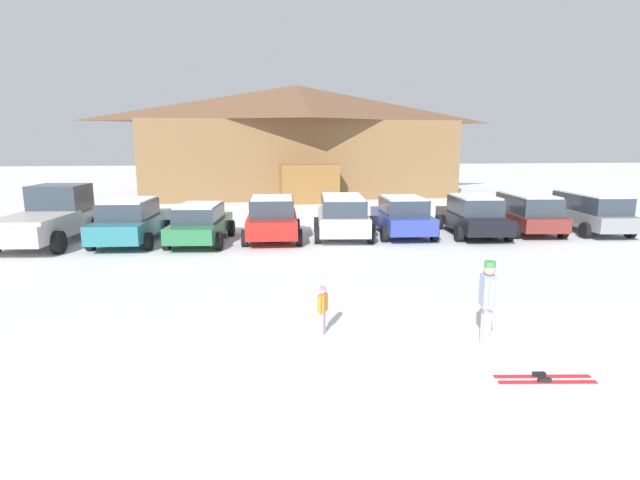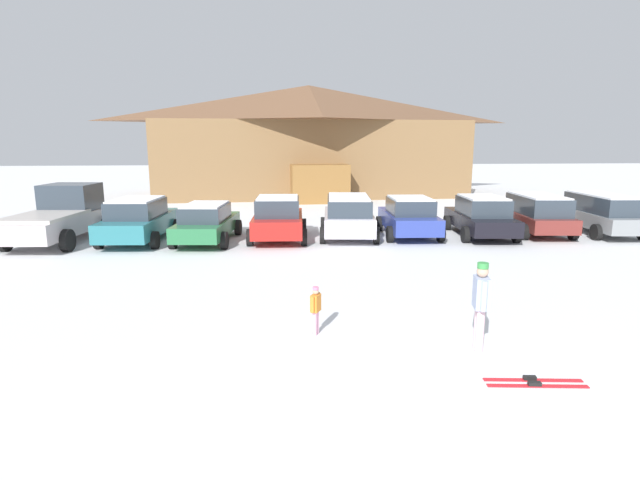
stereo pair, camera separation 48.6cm
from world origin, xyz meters
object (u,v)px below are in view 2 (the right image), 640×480
at_px(parked_grey_wagon, 601,212).
at_px(skier_adult_in_blue_parka, 481,301).
at_px(parked_white_suv, 348,215).
at_px(pickup_truck, 62,216).
at_px(parked_blue_hatchback, 409,216).
at_px(parked_red_sedan, 278,218).
at_px(pair_of_skis, 534,382).
at_px(parked_maroon_van, 537,213).
at_px(skier_child_in_orange_jacket, 316,308).
at_px(ski_lodge, 309,140).
at_px(parked_black_sedan, 481,216).
at_px(parked_green_coupe, 207,222).
at_px(parked_teal_hatchback, 139,220).

distance_m(parked_grey_wagon, skier_adult_in_blue_parka, 14.88).
distance_m(parked_white_suv, pickup_truck, 11.14).
distance_m(parked_blue_hatchback, skier_adult_in_blue_parka, 11.37).
xyz_separation_m(parked_red_sedan, pickup_truck, (-8.33, 0.54, 0.13)).
relative_size(parked_white_suv, pair_of_skis, 2.65).
xyz_separation_m(parked_maroon_van, pair_of_skis, (-6.79, -12.56, -0.88)).
xyz_separation_m(skier_child_in_orange_jacket, pair_of_skis, (3.30, -2.41, -0.54)).
relative_size(parked_white_suv, parked_maroon_van, 0.99).
bearing_deg(parked_blue_hatchback, ski_lodge, 99.05).
height_order(parked_grey_wagon, skier_adult_in_blue_parka, parked_grey_wagon).
bearing_deg(parked_black_sedan, pair_of_skis, -109.18).
height_order(ski_lodge, parked_black_sedan, ski_lodge).
bearing_deg(parked_green_coupe, skier_adult_in_blue_parka, -59.89).
xyz_separation_m(parked_black_sedan, pair_of_skis, (-4.29, -12.34, -0.81)).
relative_size(ski_lodge, parked_blue_hatchback, 5.25).
relative_size(parked_maroon_van, pickup_truck, 0.76).
xyz_separation_m(parked_teal_hatchback, parked_red_sedan, (5.35, -0.19, 0.01)).
distance_m(parked_black_sedan, parked_maroon_van, 2.51).
height_order(ski_lodge, parked_red_sedan, ski_lodge).
bearing_deg(parked_green_coupe, skier_child_in_orange_jacket, -71.06).
bearing_deg(parked_green_coupe, parked_maroon_van, 1.55).
distance_m(parked_green_coupe, parked_black_sedan, 10.96).
xyz_separation_m(parked_red_sedan, skier_adult_in_blue_parka, (3.55, -11.01, 0.08)).
bearing_deg(parked_teal_hatchback, parked_black_sedan, -0.90).
bearing_deg(parked_grey_wagon, parked_blue_hatchback, 178.97).
distance_m(parked_green_coupe, pickup_truck, 5.64).
relative_size(parked_grey_wagon, pickup_truck, 0.85).
bearing_deg(pickup_truck, parked_green_coupe, -7.16).
xyz_separation_m(ski_lodge, parked_red_sedan, (-2.51, -17.73, -3.08)).
distance_m(parked_white_suv, parked_blue_hatchback, 2.49).
bearing_deg(parked_white_suv, parked_red_sedan, -176.42).
distance_m(parked_red_sedan, pair_of_skis, 13.00).
xyz_separation_m(parked_green_coupe, pair_of_skis, (6.66, -12.19, -0.75)).
relative_size(skier_child_in_orange_jacket, pair_of_skis, 0.61).
bearing_deg(parked_teal_hatchback, ski_lodge, 65.86).
bearing_deg(skier_adult_in_blue_parka, parked_black_sedan, 66.98).
distance_m(parked_black_sedan, skier_child_in_orange_jacket, 12.51).
bearing_deg(skier_adult_in_blue_parka, parked_blue_hatchback, 81.16).
relative_size(skier_child_in_orange_jacket, skier_adult_in_blue_parka, 0.59).
xyz_separation_m(parked_black_sedan, pickup_truck, (-16.55, 0.56, 0.16)).
height_order(parked_red_sedan, skier_adult_in_blue_parka, parked_red_sedan).
distance_m(ski_lodge, parked_teal_hatchback, 19.47).
bearing_deg(pair_of_skis, pickup_truck, 133.55).
bearing_deg(ski_lodge, pair_of_skis, -87.30).
bearing_deg(skier_adult_in_blue_parka, parked_green_coupe, 120.11).
relative_size(parked_green_coupe, pair_of_skis, 2.88).
bearing_deg(pickup_truck, skier_adult_in_blue_parka, -44.17).
distance_m(parked_green_coupe, parked_white_suv, 5.55).
relative_size(parked_black_sedan, pickup_truck, 0.83).
height_order(skier_child_in_orange_jacket, skier_adult_in_blue_parka, skier_adult_in_blue_parka).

